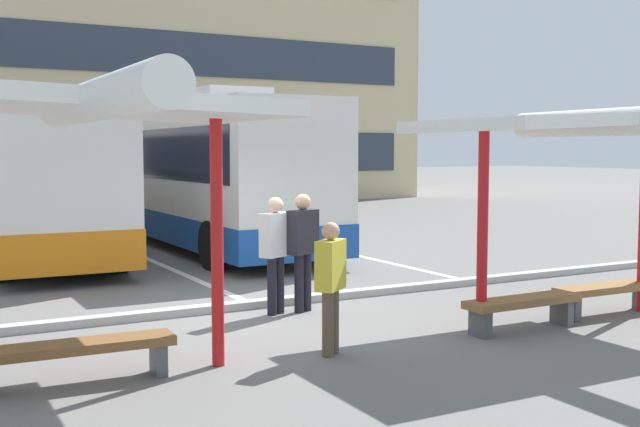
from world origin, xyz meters
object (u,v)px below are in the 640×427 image
Objects in this scene: coach_bus_0 at (30,179)px; waiting_passenger_0 at (276,246)px; bench_0 at (78,352)px; bench_2 at (608,292)px; waiting_passenger_3 at (331,280)px; waiting_shelter_0 at (77,110)px; bench_1 at (523,306)px; waiting_shelter_1 at (586,126)px; coach_bus_1 at (205,175)px; waiting_passenger_1 at (303,243)px.

waiting_passenger_0 is (2.13, -8.75, -0.74)m from coach_bus_0.
bench_2 is (7.50, -0.28, -0.00)m from bench_0.
bench_0 is 2.91m from waiting_passenger_3.
waiting_shelter_0 is 2.50× the size of bench_1.
coach_bus_0 is 12.74m from waiting_shelter_1.
bench_0 is (-0.00, 0.29, -2.45)m from waiting_shelter_0.
coach_bus_1 is at bearing 93.04° from bench_1.
waiting_shelter_0 is 4.72m from waiting_passenger_1.
bench_1 is (5.70, -0.42, -0.01)m from bench_0.
waiting_shelter_0 reaches higher than waiting_shelter_1.
waiting_shelter_1 is 4.30m from waiting_passenger_1.
bench_0 is 7.05m from waiting_shelter_1.
bench_2 is at bearing -60.28° from coach_bus_0.
waiting_passenger_0 reaches higher than bench_0.
waiting_passenger_1 is at bearing 32.61° from waiting_shelter_0.
bench_0 is at bearing -95.96° from coach_bus_0.
bench_2 is (7.50, 0.00, -2.46)m from waiting_shelter_0.
coach_bus_1 is 10.83m from waiting_shelter_1.
coach_bus_0 is at bearing 115.49° from waiting_shelter_1.
bench_2 is (2.36, -10.38, -1.46)m from coach_bus_1.
bench_0 is (-1.14, -10.87, -1.40)m from coach_bus_0.
bench_2 is 4.92m from waiting_passenger_0.
waiting_passenger_1 reaches higher than bench_2.
coach_bus_0 is at bearing 112.03° from bench_1.
waiting_shelter_0 is 7.89m from bench_2.
waiting_passenger_3 is at bearing -109.97° from waiting_passenger_1.
waiting_passenger_1 is at bearing 128.91° from bench_1.
coach_bus_0 is 6.16× the size of bench_1.
waiting_passenger_1 is (-2.91, 2.67, -1.70)m from waiting_shelter_1.
bench_1 is at bearing -46.07° from waiting_passenger_0.
coach_bus_0 is 11.26m from waiting_shelter_0.
waiting_shelter_0 is at bearing -95.81° from coach_bus_0.
waiting_passenger_1 is at bearing 137.48° from waiting_shelter_1.
bench_2 is at bearing -0.47° from waiting_passenger_3.
waiting_passenger_3 is (1.71, -11.12, -0.85)m from coach_bus_0.
bench_1 is at bearing -4.20° from bench_0.
waiting_shelter_0 is 3.42m from waiting_passenger_3.
bench_1 is (-0.90, 0.18, -2.39)m from waiting_shelter_1.
bench_1 is 1.80m from bench_2.
waiting_shelter_0 reaches higher than waiting_passenger_1.
waiting_shelter_0 is (-5.14, -10.38, 1.00)m from coach_bus_1.
waiting_shelter_0 is 4.43m from waiting_passenger_0.
waiting_passenger_3 is at bearing 0.82° from waiting_shelter_0.
coach_bus_0 is at bearing 119.72° from bench_2.
waiting_passenger_3 is (-0.84, -2.32, -0.13)m from waiting_passenger_1.
coach_bus_1 is 5.88× the size of bench_1.
bench_0 is 1.13× the size of bench_1.
coach_bus_1 reaches higher than waiting_passenger_1.
waiting_passenger_3 is at bearing 179.53° from bench_2.
coach_bus_0 is 4.08m from coach_bus_1.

